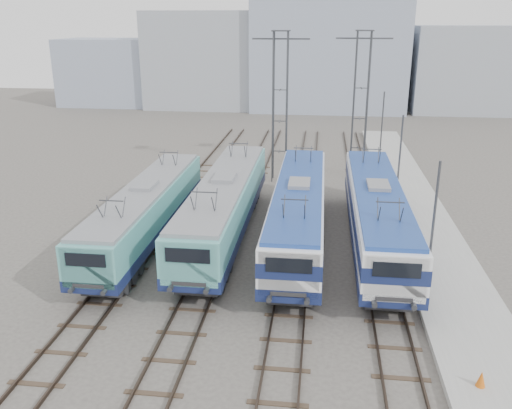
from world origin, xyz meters
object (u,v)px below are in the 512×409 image
object	(u,v)px
locomotive_center_right	(299,209)
catenary_tower_west	(280,101)
catenary_tower_east	(361,99)
locomotive_center_left	(224,204)
locomotive_far_right	(377,211)
mast_mid	(399,168)
mast_front	(432,235)
safety_cone	(481,379)
mast_rear	(381,132)
locomotive_far_left	(146,210)

from	to	relation	value
locomotive_center_right	catenary_tower_west	bearing A→B (deg)	99.27
catenary_tower_east	locomotive_center_left	bearing A→B (deg)	-119.73
locomotive_far_right	catenary_tower_east	distance (m)	16.24
catenary_tower_east	mast_mid	world-z (taller)	catenary_tower_east
mast_front	safety_cone	size ratio (longest dim) A/B	11.45
mast_rear	locomotive_far_left	bearing A→B (deg)	-129.58
locomotive_far_right	mast_mid	distance (m)	6.07
locomotive_center_right	safety_cone	world-z (taller)	locomotive_center_right
mast_front	locomotive_center_left	bearing A→B (deg)	148.39
locomotive_far_left	catenary_tower_west	world-z (taller)	catenary_tower_west
mast_mid	mast_rear	world-z (taller)	same
mast_mid	locomotive_center_left	bearing A→B (deg)	-153.87
locomotive_far_right	mast_rear	world-z (taller)	mast_rear
locomotive_far_right	mast_mid	bearing A→B (deg)	71.92
mast_rear	safety_cone	xyz separation A→B (m)	(0.85, -30.50, -2.89)
locomotive_center_left	mast_rear	xyz separation A→B (m)	(10.85, 17.32, 1.19)
mast_rear	safety_cone	size ratio (longest dim) A/B	11.45
mast_rear	locomotive_far_right	bearing A→B (deg)	-95.98
locomotive_far_right	locomotive_center_right	bearing A→B (deg)	-178.47
locomotive_center_right	catenary_tower_west	size ratio (longest dim) A/B	1.53
locomotive_far_left	safety_cone	world-z (taller)	locomotive_far_left
locomotive_far_left	locomotive_far_right	world-z (taller)	locomotive_far_right
locomotive_far_right	catenary_tower_west	xyz separation A→B (m)	(-6.75, 13.67, 4.29)
catenary_tower_west	mast_rear	xyz separation A→B (m)	(8.60, 4.00, -3.14)
locomotive_center_left	catenary_tower_west	world-z (taller)	catenary_tower_west
mast_rear	safety_cone	distance (m)	30.65
mast_front	mast_rear	size ratio (longest dim) A/B	1.00
locomotive_center_right	mast_rear	world-z (taller)	mast_rear
locomotive_center_right	safety_cone	distance (m)	14.72
locomotive_center_right	locomotive_far_right	size ratio (longest dim) A/B	1.00
catenary_tower_east	mast_mid	size ratio (longest dim) A/B	1.71
locomotive_far_left	locomotive_center_right	bearing A→B (deg)	4.99
catenary_tower_west	mast_rear	distance (m)	9.99
locomotive_center_left	catenary_tower_east	world-z (taller)	catenary_tower_east
safety_cone	locomotive_far_left	bearing A→B (deg)	143.63
locomotive_center_left	mast_rear	size ratio (longest dim) A/B	2.66
catenary_tower_east	mast_front	xyz separation A→B (m)	(2.10, -22.00, -3.14)
locomotive_center_right	safety_cone	xyz separation A→B (m)	(7.20, -12.72, -1.74)
safety_cone	mast_rear	bearing A→B (deg)	91.60
catenary_tower_west	mast_mid	bearing A→B (deg)	-42.93
locomotive_far_left	locomotive_center_left	bearing A→B (deg)	15.50
locomotive_far_right	safety_cone	distance (m)	13.23
locomotive_far_right	mast_front	xyz separation A→B (m)	(1.85, -6.33, 1.15)
locomotive_far_right	catenary_tower_west	distance (m)	15.83
catenary_tower_west	mast_mid	distance (m)	12.16
catenary_tower_west	catenary_tower_east	distance (m)	6.80
catenary_tower_west	mast_front	xyz separation A→B (m)	(8.60, -20.00, -3.14)
locomotive_center_left	locomotive_center_right	size ratio (longest dim) A/B	1.01
safety_cone	mast_mid	bearing A→B (deg)	92.64
locomotive_far_right	mast_rear	bearing A→B (deg)	84.02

